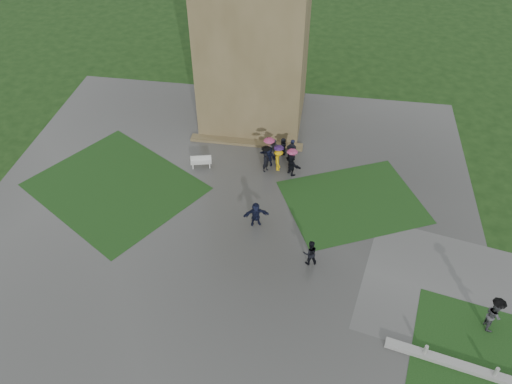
# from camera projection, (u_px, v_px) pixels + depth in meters

# --- Properties ---
(ground) EXTENTS (120.00, 120.00, 0.00)m
(ground) POSITION_uv_depth(u_px,v_px,m) (219.00, 241.00, 32.10)
(ground) COLOR black
(plaza) EXTENTS (34.00, 34.00, 0.02)m
(plaza) POSITION_uv_depth(u_px,v_px,m) (225.00, 219.00, 33.56)
(plaza) COLOR #3A3A37
(plaza) RESTS_ON ground
(lawn_inset_left) EXTENTS (14.10, 13.46, 0.01)m
(lawn_inset_left) POSITION_uv_depth(u_px,v_px,m) (115.00, 186.00, 35.99)
(lawn_inset_left) COLOR #153512
(lawn_inset_left) RESTS_ON plaza
(lawn_inset_right) EXTENTS (11.12, 10.15, 0.01)m
(lawn_inset_right) POSITION_uv_depth(u_px,v_px,m) (353.00, 202.00, 34.78)
(lawn_inset_right) COLOR #153512
(lawn_inset_right) RESTS_ON plaza
(tower) EXTENTS (8.00, 8.00, 18.00)m
(tower) POSITION_uv_depth(u_px,v_px,m) (255.00, 11.00, 37.08)
(tower) COLOR brown
(tower) RESTS_ON ground
(tower_plinth) EXTENTS (9.00, 0.80, 0.22)m
(tower_plinth) POSITION_uv_depth(u_px,v_px,m) (246.00, 142.00, 39.79)
(tower_plinth) COLOR brown
(tower_plinth) RESTS_ON plaza
(bench) EXTENTS (1.63, 0.86, 0.90)m
(bench) POSITION_uv_depth(u_px,v_px,m) (201.00, 162.00, 37.39)
(bench) COLOR silver
(bench) RESTS_ON plaza
(visitor_cluster) EXTENTS (3.35, 3.51, 2.44)m
(visitor_cluster) POSITION_uv_depth(u_px,v_px,m) (282.00, 156.00, 36.99)
(visitor_cluster) COLOR black
(visitor_cluster) RESTS_ON plaza
(pedestrian_mid) EXTENTS (1.79, 1.07, 1.82)m
(pedestrian_mid) POSITION_uv_depth(u_px,v_px,m) (256.00, 214.00, 32.59)
(pedestrian_mid) COLOR black
(pedestrian_mid) RESTS_ON plaza
(pedestrian_near) EXTENTS (1.00, 0.74, 1.84)m
(pedestrian_near) POSITION_uv_depth(u_px,v_px,m) (310.00, 253.00, 30.11)
(pedestrian_near) COLOR black
(pedestrian_near) RESTS_ON plaza
(pedestrian_path) EXTENTS (0.71, 0.99, 2.27)m
(pedestrian_path) POSITION_uv_depth(u_px,v_px,m) (495.00, 313.00, 26.60)
(pedestrian_path) COLOR #46464B
(pedestrian_path) RESTS_ON path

